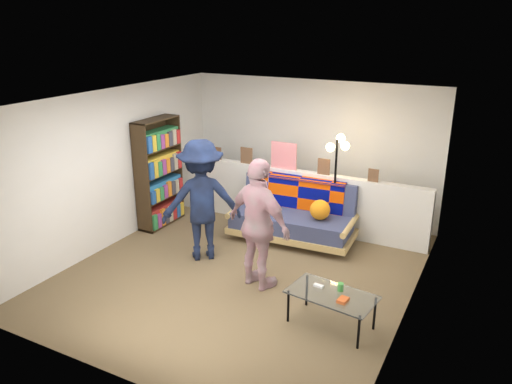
{
  "coord_description": "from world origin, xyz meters",
  "views": [
    {
      "loc": [
        3.05,
        -5.48,
        3.36
      ],
      "look_at": [
        0.0,
        0.4,
        1.05
      ],
      "focal_mm": 35.0,
      "sensor_mm": 36.0,
      "label": 1
    }
  ],
  "objects_px": {
    "person_right": "(259,225)",
    "coffee_table": "(332,296)",
    "futon_sofa": "(295,216)",
    "floor_lamp": "(337,166)",
    "person_left": "(202,200)",
    "bookshelf": "(159,176)"
  },
  "relations": [
    {
      "from": "bookshelf",
      "to": "floor_lamp",
      "type": "height_order",
      "value": "bookshelf"
    },
    {
      "from": "futon_sofa",
      "to": "bookshelf",
      "type": "distance_m",
      "value": 2.38
    },
    {
      "from": "floor_lamp",
      "to": "person_right",
      "type": "bearing_deg",
      "value": -100.98
    },
    {
      "from": "floor_lamp",
      "to": "futon_sofa",
      "type": "bearing_deg",
      "value": -149.84
    },
    {
      "from": "person_left",
      "to": "coffee_table",
      "type": "bearing_deg",
      "value": 121.31
    },
    {
      "from": "bookshelf",
      "to": "futon_sofa",
      "type": "bearing_deg",
      "value": 11.5
    },
    {
      "from": "person_right",
      "to": "bookshelf",
      "type": "bearing_deg",
      "value": -5.81
    },
    {
      "from": "bookshelf",
      "to": "person_right",
      "type": "distance_m",
      "value": 2.71
    },
    {
      "from": "person_left",
      "to": "person_right",
      "type": "height_order",
      "value": "person_left"
    },
    {
      "from": "person_left",
      "to": "person_right",
      "type": "xyz_separation_m",
      "value": [
        1.13,
        -0.38,
        -0.02
      ]
    },
    {
      "from": "coffee_table",
      "to": "person_right",
      "type": "height_order",
      "value": "person_right"
    },
    {
      "from": "futon_sofa",
      "to": "person_right",
      "type": "bearing_deg",
      "value": -83.6
    },
    {
      "from": "futon_sofa",
      "to": "person_right",
      "type": "height_order",
      "value": "person_right"
    },
    {
      "from": "person_left",
      "to": "floor_lamp",
      "type": "bearing_deg",
      "value": -173.51
    },
    {
      "from": "floor_lamp",
      "to": "person_left",
      "type": "bearing_deg",
      "value": -134.49
    },
    {
      "from": "floor_lamp",
      "to": "person_right",
      "type": "relative_size",
      "value": 0.97
    },
    {
      "from": "futon_sofa",
      "to": "person_right",
      "type": "distance_m",
      "value": 1.67
    },
    {
      "from": "futon_sofa",
      "to": "floor_lamp",
      "type": "xyz_separation_m",
      "value": [
        0.55,
        0.32,
        0.81
      ]
    },
    {
      "from": "bookshelf",
      "to": "person_left",
      "type": "height_order",
      "value": "bookshelf"
    },
    {
      "from": "person_right",
      "to": "coffee_table",
      "type": "bearing_deg",
      "value": 178.2
    },
    {
      "from": "floor_lamp",
      "to": "coffee_table",
      "type": "bearing_deg",
      "value": -71.51
    },
    {
      "from": "bookshelf",
      "to": "coffee_table",
      "type": "distance_m",
      "value": 3.97
    }
  ]
}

